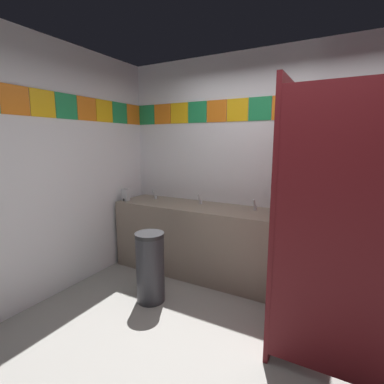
{
  "coord_description": "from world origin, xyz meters",
  "views": [
    {
      "loc": [
        0.68,
        -1.86,
        1.65
      ],
      "look_at": [
        -0.83,
        0.9,
        1.1
      ],
      "focal_mm": 26.71,
      "sensor_mm": 36.0,
      "label": 1
    }
  ],
  "objects": [
    {
      "name": "wall_side",
      "position": [
        -2.07,
        -0.0,
        1.35
      ],
      "size": [
        0.09,
        2.99,
        2.69
      ],
      "color": "silver",
      "rests_on": "ground_plane"
    },
    {
      "name": "trash_bin",
      "position": [
        -1.04,
        0.37,
        0.37
      ],
      "size": [
        0.3,
        0.3,
        0.74
      ],
      "color": "#333338",
      "rests_on": "ground_plane"
    },
    {
      "name": "toilet",
      "position": [
        0.89,
        1.05,
        0.3
      ],
      "size": [
        0.39,
        0.49,
        0.74
      ],
      "color": "white",
      "rests_on": "ground_plane"
    },
    {
      "name": "stall_divider",
      "position": [
        0.41,
        0.53,
        1.05
      ],
      "size": [
        0.92,
        1.42,
        2.1
      ],
      "color": "maroon",
      "rests_on": "ground_plane"
    },
    {
      "name": "soap_dispenser",
      "position": [
        -1.9,
        1.0,
        0.95
      ],
      "size": [
        0.09,
        0.09,
        0.16
      ],
      "color": "#B7BABF",
      "rests_on": "vanity_counter"
    },
    {
      "name": "faucet_center",
      "position": [
        -0.93,
        1.28,
        0.93
      ],
      "size": [
        0.04,
        0.1,
        0.14
      ],
      "color": "silver",
      "rests_on": "vanity_counter"
    },
    {
      "name": "faucet_right",
      "position": [
        -0.22,
        1.28,
        0.93
      ],
      "size": [
        0.04,
        0.1,
        0.14
      ],
      "color": "silver",
      "rests_on": "vanity_counter"
    },
    {
      "name": "wall_back",
      "position": [
        0.0,
        1.54,
        1.35
      ],
      "size": [
        4.06,
        0.09,
        2.69
      ],
      "color": "silver",
      "rests_on": "ground_plane"
    },
    {
      "name": "faucet_left",
      "position": [
        -1.63,
        1.28,
        0.93
      ],
      "size": [
        0.04,
        0.1,
        0.14
      ],
      "color": "silver",
      "rests_on": "vanity_counter"
    },
    {
      "name": "vanity_counter",
      "position": [
        -0.93,
        1.19,
        0.45
      ],
      "size": [
        2.11,
        0.62,
        0.87
      ],
      "color": "gray",
      "rests_on": "ground_plane"
    },
    {
      "name": "ground_plane",
      "position": [
        0.0,
        0.0,
        0.0
      ],
      "size": [
        8.94,
        8.94,
        0.0
      ],
      "primitive_type": "plane",
      "color": "gray"
    }
  ]
}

